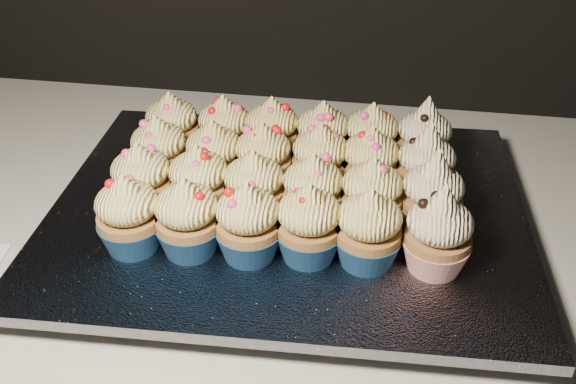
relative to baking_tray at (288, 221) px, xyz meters
The scene contains 27 objects.
worktop 0.17m from the baking_tray, behind, with size 2.44×0.64×0.04m, color beige.
baking_tray is the anchor object (origin of this frame).
foil_lining 0.02m from the baking_tray, ahead, with size 0.50×0.39×0.01m, color silver.
cupcake_0 0.18m from the baking_tray, 145.12° to the right, with size 0.06×0.06×0.08m.
cupcake_1 0.14m from the baking_tray, 131.41° to the right, with size 0.06×0.06×0.08m.
cupcake_2 0.11m from the baking_tray, 104.55° to the right, with size 0.06×0.06×0.08m.
cupcake_3 0.11m from the baking_tray, 68.20° to the right, with size 0.06×0.06×0.08m.
cupcake_4 0.14m from the baking_tray, 42.88° to the right, with size 0.06×0.06×0.08m.
cupcake_5 0.18m from the baking_tray, 27.79° to the right, with size 0.06×0.06×0.10m.
cupcake_6 0.16m from the baking_tray, 165.77° to the right, with size 0.06×0.06×0.08m.
cupcake_7 0.11m from the baking_tray, 160.33° to the right, with size 0.06×0.06×0.08m.
cupcake_8 0.08m from the baking_tray, 131.79° to the right, with size 0.06×0.06×0.08m.
cupcake_9 0.07m from the baking_tray, 44.90° to the right, with size 0.06×0.06×0.08m.
cupcake_10 0.11m from the baking_tray, 17.31° to the right, with size 0.06×0.06×0.08m.
cupcake_11 0.16m from the baking_tray, ahead, with size 0.06×0.06×0.10m.
cupcake_12 0.16m from the baking_tray, behind, with size 0.06×0.06×0.08m.
cupcake_13 0.11m from the baking_tray, 165.39° to the left, with size 0.06×0.06×0.08m.
cupcake_14 0.07m from the baking_tray, 141.07° to the left, with size 0.06×0.06×0.08m.
cupcake_15 0.08m from the baking_tray, 47.88° to the left, with size 0.06×0.06×0.08m.
cupcake_16 0.11m from the baking_tray, 22.67° to the left, with size 0.06×0.06×0.08m.
cupcake_17 0.16m from the baking_tray, 13.56° to the left, with size 0.06×0.06×0.10m.
cupcake_18 0.18m from the baking_tray, 152.07° to the left, with size 0.06×0.06×0.08m.
cupcake_19 0.13m from the baking_tray, 137.13° to the left, with size 0.06×0.06×0.08m.
cupcake_20 0.11m from the baking_tray, 110.54° to the left, with size 0.06×0.06×0.08m.
cupcake_21 0.11m from the baking_tray, 72.66° to the left, with size 0.06×0.06×0.08m.
cupcake_22 0.14m from the baking_tray, 47.67° to the left, with size 0.06×0.06×0.08m.
cupcake_23 0.18m from the baking_tray, 33.71° to the left, with size 0.06×0.06×0.10m.
Camera 1 is at (0.25, 1.12, 1.33)m, focal length 40.00 mm.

